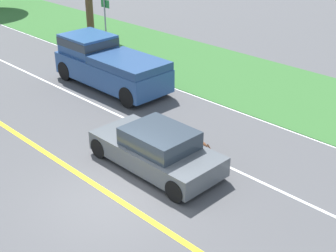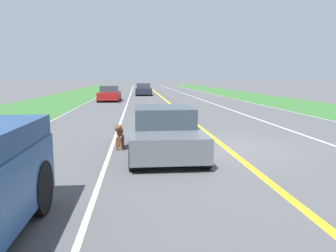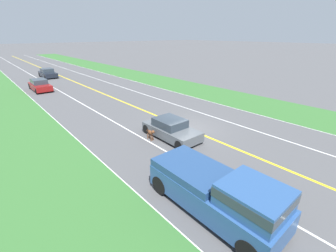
# 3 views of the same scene
# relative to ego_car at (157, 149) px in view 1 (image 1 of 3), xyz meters

# --- Properties ---
(ground_plane) EXTENTS (400.00, 400.00, 0.00)m
(ground_plane) POSITION_rel_ego_car_xyz_m (-1.95, -0.34, -0.61)
(ground_plane) COLOR #4C4C4F
(centre_divider_line) EXTENTS (0.18, 160.00, 0.01)m
(centre_divider_line) POSITION_rel_ego_car_xyz_m (-1.95, -0.34, -0.61)
(centre_divider_line) COLOR yellow
(centre_divider_line) RESTS_ON ground
(lane_edge_line_right) EXTENTS (0.14, 160.00, 0.01)m
(lane_edge_line_right) POSITION_rel_ego_car_xyz_m (5.05, -0.34, -0.61)
(lane_edge_line_right) COLOR white
(lane_edge_line_right) RESTS_ON ground
(lane_dash_same_dir) EXTENTS (0.10, 160.00, 0.01)m
(lane_dash_same_dir) POSITION_rel_ego_car_xyz_m (1.55, -0.34, -0.61)
(lane_dash_same_dir) COLOR white
(lane_dash_same_dir) RESTS_ON ground
(grass_verge_right) EXTENTS (6.00, 160.00, 0.03)m
(grass_verge_right) POSITION_rel_ego_car_xyz_m (8.05, -0.34, -0.60)
(grass_verge_right) COLOR #33662D
(grass_verge_right) RESTS_ON ground
(ego_car) EXTENTS (1.93, 4.20, 1.31)m
(ego_car) POSITION_rel_ego_car_xyz_m (0.00, 0.00, 0.00)
(ego_car) COLOR #51565B
(ego_car) RESTS_ON ground
(dog) EXTENTS (0.26, 1.05, 0.81)m
(dog) POSITION_rel_ego_car_xyz_m (1.29, -0.56, -0.10)
(dog) COLOR brown
(dog) RESTS_ON ground
(pickup_truck) EXTENTS (2.13, 5.49, 2.00)m
(pickup_truck) POSITION_rel_ego_car_xyz_m (3.26, 6.46, 0.40)
(pickup_truck) COLOR #284C84
(pickup_truck) RESTS_ON ground
(street_sign) EXTENTS (0.11, 0.64, 2.73)m
(street_sign) POSITION_rel_ego_car_xyz_m (6.38, 10.53, 1.09)
(street_sign) COLOR gray
(street_sign) RESTS_ON ground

